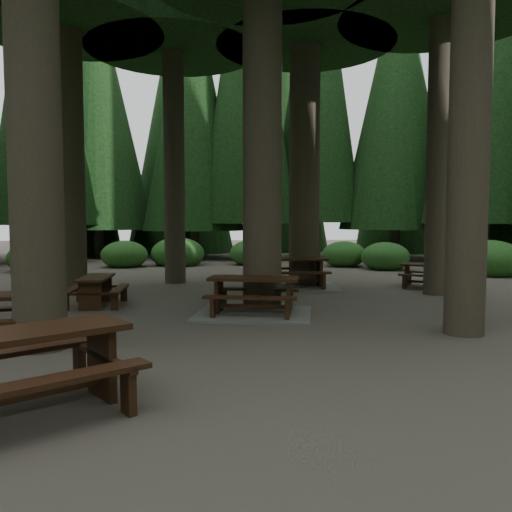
{
  "coord_description": "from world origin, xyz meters",
  "views": [
    {
      "loc": [
        -0.13,
        -10.57,
        1.91
      ],
      "look_at": [
        0.72,
        0.98,
        1.1
      ],
      "focal_mm": 35.0,
      "sensor_mm": 36.0,
      "label": 1
    }
  ],
  "objects": [
    {
      "name": "picnic_table_c",
      "position": [
        1.94,
        3.54,
        0.31
      ],
      "size": [
        2.61,
        2.18,
        0.86
      ],
      "rotation": [
        0.0,
        0.0,
        -0.03
      ],
      "color": "gray",
      "rests_on": "ground"
    },
    {
      "name": "picnic_table_e",
      "position": [
        -2.05,
        -5.6,
        0.56
      ],
      "size": [
        2.49,
        2.41,
        0.84
      ],
      "rotation": [
        0.0,
        0.0,
        0.63
      ],
      "color": "#351B0F",
      "rests_on": "ground"
    },
    {
      "name": "picnic_table_a",
      "position": [
        0.56,
        -0.55,
        0.26
      ],
      "size": [
        2.63,
        2.32,
        0.78
      ],
      "rotation": [
        0.0,
        0.0,
        -0.2
      ],
      "color": "gray",
      "rests_on": "ground"
    },
    {
      "name": "ground",
      "position": [
        0.0,
        0.0,
        0.0
      ],
      "size": [
        80.0,
        80.0,
        0.0
      ],
      "primitive_type": "plane",
      "color": "#524B42",
      "rests_on": "ground"
    },
    {
      "name": "picnic_table_d",
      "position": [
        5.9,
        3.28,
        0.45
      ],
      "size": [
        1.98,
        1.87,
        0.67
      ],
      "rotation": [
        0.0,
        0.0,
        -0.53
      ],
      "color": "#351B0F",
      "rests_on": "ground"
    },
    {
      "name": "picnic_table_b",
      "position": [
        -2.91,
        0.83,
        0.44
      ],
      "size": [
        1.28,
        1.57,
        0.67
      ],
      "rotation": [
        0.0,
        0.0,
        1.6
      ],
      "color": "#351B0F",
      "rests_on": "ground"
    },
    {
      "name": "shrub_ring",
      "position": [
        0.7,
        0.75,
        0.4
      ],
      "size": [
        23.86,
        24.64,
        1.49
      ],
      "color": "#276221",
      "rests_on": "ground"
    }
  ]
}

